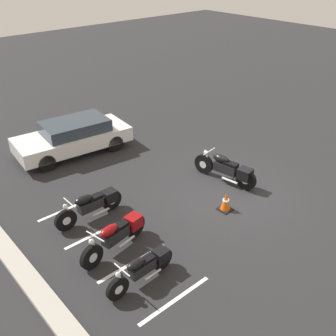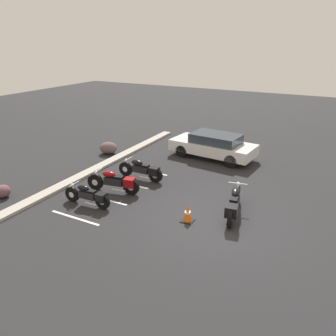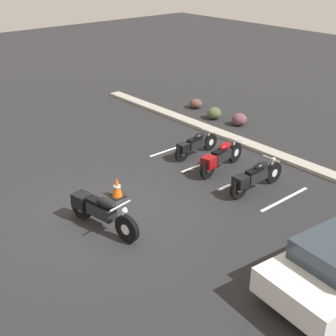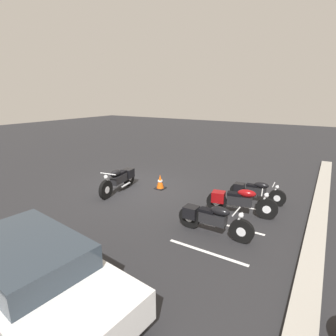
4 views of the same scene
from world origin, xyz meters
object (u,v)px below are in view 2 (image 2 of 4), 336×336
at_px(parked_bike_2, 142,170).
at_px(landscape_rock_3, 108,148).
at_px(parked_bike_0, 89,195).
at_px(landscape_rock_1, 2,191).
at_px(motorcycle_black_featured, 234,203).
at_px(traffic_cone, 188,214).
at_px(parked_bike_1, 115,182).
at_px(car_white, 214,145).

relative_size(parked_bike_2, landscape_rock_3, 2.44).
relative_size(parked_bike_0, landscape_rock_1, 3.25).
distance_m(motorcycle_black_featured, traffic_cone, 1.66).
relative_size(motorcycle_black_featured, parked_bike_1, 1.07).
height_order(landscape_rock_1, landscape_rock_3, landscape_rock_3).
bearing_deg(traffic_cone, landscape_rock_1, 103.38).
distance_m(landscape_rock_1, landscape_rock_3, 6.16).
distance_m(motorcycle_black_featured, car_white, 6.06).
bearing_deg(parked_bike_0, traffic_cone, -172.42).
height_order(parked_bike_0, parked_bike_2, parked_bike_2).
bearing_deg(motorcycle_black_featured, parked_bike_1, 84.92).
distance_m(motorcycle_black_featured, landscape_rock_1, 8.83).
height_order(car_white, landscape_rock_3, car_white).
bearing_deg(car_white, parked_bike_1, 77.00).
bearing_deg(traffic_cone, parked_bike_2, 54.30).
height_order(parked_bike_2, traffic_cone, parked_bike_2).
bearing_deg(traffic_cone, parked_bike_1, 78.56).
distance_m(car_white, landscape_rock_1, 9.91).
height_order(parked_bike_2, landscape_rock_1, parked_bike_2).
xyz_separation_m(motorcycle_black_featured, parked_bike_0, (-1.71, 4.93, -0.09)).
bearing_deg(landscape_rock_1, parked_bike_0, -73.32).
bearing_deg(parked_bike_1, traffic_cone, 158.52).
xyz_separation_m(motorcycle_black_featured, parked_bike_2, (1.27, 4.49, -0.04)).
xyz_separation_m(parked_bike_0, parked_bike_2, (2.98, -0.44, 0.05)).
xyz_separation_m(parked_bike_1, car_white, (5.75, -1.99, 0.21)).
bearing_deg(car_white, traffic_cone, 109.10).
height_order(parked_bike_1, landscape_rock_3, parked_bike_1).
relative_size(car_white, landscape_rock_3, 4.98).
relative_size(parked_bike_1, landscape_rock_1, 3.67).
bearing_deg(landscape_rock_3, motorcycle_black_featured, -113.09).
xyz_separation_m(car_white, traffic_cone, (-6.45, -1.49, -0.40)).
bearing_deg(motorcycle_black_featured, traffic_cone, 120.55).
bearing_deg(landscape_rock_1, traffic_cone, -76.62).
relative_size(parked_bike_0, car_white, 0.44).
relative_size(motorcycle_black_featured, landscape_rock_1, 3.91).
xyz_separation_m(car_white, landscape_rock_3, (-2.00, 5.21, -0.36)).
distance_m(parked_bike_0, parked_bike_2, 3.02).
bearing_deg(car_white, parked_bike_2, 73.22).
bearing_deg(landscape_rock_3, parked_bike_1, -139.27).
height_order(motorcycle_black_featured, car_white, car_white).
bearing_deg(traffic_cone, parked_bike_0, 100.20).
bearing_deg(parked_bike_1, landscape_rock_3, -59.31).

